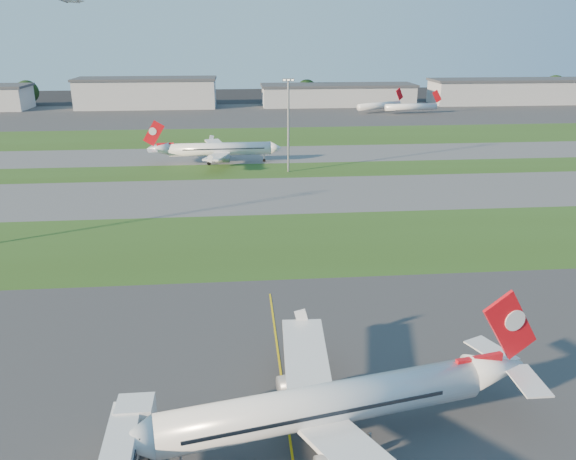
{
  "coord_description": "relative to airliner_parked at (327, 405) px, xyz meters",
  "views": [
    {
      "loc": [
        0.72,
        -47.23,
        37.98
      ],
      "look_at": [
        8.62,
        39.33,
        7.0
      ],
      "focal_mm": 35.0,
      "sensor_mm": 36.0,
      "label": 1
    }
  ],
  "objects": [
    {
      "name": "mini_jet_far",
      "position": [
        76.44,
        223.67,
        -1.01
      ],
      "size": [
        28.6,
        6.19,
        9.48
      ],
      "rotation": [
        0.0,
        0.0,
        0.12
      ],
      "color": "silver",
      "rests_on": "ground"
    },
    {
      "name": "hangar_east",
      "position": [
        46.48,
        258.04,
        1.34
      ],
      "size": [
        81.6,
        23.0,
        11.2
      ],
      "color": "#A4A7AC",
      "rests_on": "ground"
    },
    {
      "name": "taxiway_a",
      "position": [
        -8.52,
        88.04,
        -4.29
      ],
      "size": [
        300.0,
        32.0,
        0.01
      ],
      "primitive_type": "cube",
      "color": "#515154",
      "rests_on": "ground"
    },
    {
      "name": "hangar_west",
      "position": [
        -53.52,
        258.04,
        3.34
      ],
      "size": [
        71.4,
        23.0,
        15.2
      ],
      "color": "#A4A7AC",
      "rests_on": "ground"
    },
    {
      "name": "light_mast_centre",
      "position": [
        6.48,
        111.04,
        10.52
      ],
      "size": [
        3.2,
        0.7,
        25.8
      ],
      "color": "gray",
      "rests_on": "ground"
    },
    {
      "name": "taxiway_b",
      "position": [
        -8.52,
        135.04,
        -4.29
      ],
      "size": [
        300.0,
        26.0,
        0.01
      ],
      "primitive_type": "cube",
      "color": "#515154",
      "rests_on": "ground"
    },
    {
      "name": "yellow_line",
      "position": [
        -3.52,
        3.04,
        -4.3
      ],
      "size": [
        0.25,
        60.0,
        0.02
      ],
      "primitive_type": "cube",
      "color": "gold",
      "rests_on": "ground"
    },
    {
      "name": "tree_mid_east",
      "position": [
        31.48,
        272.04,
        2.52
      ],
      "size": [
        11.55,
        11.55,
        12.6
      ],
      "color": "black",
      "rests_on": "ground"
    },
    {
      "name": "tree_mid_west",
      "position": [
        -28.52,
        269.04,
        1.54
      ],
      "size": [
        9.9,
        9.9,
        10.8
      ],
      "color": "black",
      "rests_on": "ground"
    },
    {
      "name": "tree_far_east",
      "position": [
        176.48,
        274.04,
        3.17
      ],
      "size": [
        12.65,
        12.65,
        13.8
      ],
      "color": "black",
      "rests_on": "ground"
    },
    {
      "name": "grass_strip_a",
      "position": [
        -8.52,
        55.04,
        -4.29
      ],
      "size": [
        300.0,
        34.0,
        0.01
      ],
      "primitive_type": "cube",
      "color": "#2D4918",
      "rests_on": "ground"
    },
    {
      "name": "apron_far",
      "position": [
        -8.52,
        228.04,
        -4.29
      ],
      "size": [
        400.0,
        80.0,
        0.01
      ],
      "primitive_type": "cube",
      "color": "#333335",
      "rests_on": "ground"
    },
    {
      "name": "tree_west",
      "position": [
        -118.52,
        273.04,
        2.84
      ],
      "size": [
        12.1,
        12.1,
        13.2
      ],
      "color": "black",
      "rests_on": "ground"
    },
    {
      "name": "airliner_parked",
      "position": [
        0.0,
        0.0,
        0.0
      ],
      "size": [
        38.83,
        32.63,
        12.23
      ],
      "rotation": [
        0.0,
        0.0,
        0.2
      ],
      "color": "silver",
      "rests_on": "ground"
    },
    {
      "name": "hangar_far_east",
      "position": [
        146.48,
        258.04,
        2.34
      ],
      "size": [
        96.9,
        23.0,
        13.2
      ],
      "color": "#A4A7AC",
      "rests_on": "ground"
    },
    {
      "name": "grass_strip_c",
      "position": [
        -8.52,
        168.04,
        -4.29
      ],
      "size": [
        300.0,
        40.0,
        0.01
      ],
      "primitive_type": "cube",
      "color": "#2D4918",
      "rests_on": "ground"
    },
    {
      "name": "apron_near",
      "position": [
        -8.52,
        3.04,
        -4.29
      ],
      "size": [
        300.0,
        70.0,
        0.01
      ],
      "primitive_type": "cube",
      "color": "#333335",
      "rests_on": "ground"
    },
    {
      "name": "ground",
      "position": [
        -8.52,
        3.04,
        -4.3
      ],
      "size": [
        700.0,
        700.0,
        0.0
      ],
      "primitive_type": "plane",
      "color": "black",
      "rests_on": "ground"
    },
    {
      "name": "tree_east",
      "position": [
        106.48,
        270.04,
        1.87
      ],
      "size": [
        10.45,
        10.45,
        11.4
      ],
      "color": "black",
      "rests_on": "ground"
    },
    {
      "name": "mini_jet_near",
      "position": [
        62.42,
        230.18,
        -1.01
      ],
      "size": [
        26.13,
        14.9,
        9.48
      ],
      "rotation": [
        0.0,
        0.0,
        0.48
      ],
      "color": "silver",
      "rests_on": "ground"
    },
    {
      "name": "grass_strip_b",
      "position": [
        -8.52,
        113.04,
        -4.29
      ],
      "size": [
        300.0,
        18.0,
        0.01
      ],
      "primitive_type": "cube",
      "color": "#2D4918",
      "rests_on": "ground"
    },
    {
      "name": "airliner_taxiing",
      "position": [
        -13.27,
        124.32,
        -0.15
      ],
      "size": [
        37.82,
        32.08,
        11.8
      ],
      "rotation": [
        0.0,
        0.0,
        3.17
      ],
      "color": "silver",
      "rests_on": "ground"
    }
  ]
}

